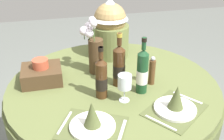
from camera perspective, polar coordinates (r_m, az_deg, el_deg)
The scene contains 11 objects.
dining_table at distance 1.87m, azimuth 0.25°, elevation -6.29°, with size 1.43×1.43×0.77m.
place_setting_left at distance 1.40m, azimuth -4.21°, elevation -10.70°, with size 0.42×0.39×0.16m.
place_setting_right at distance 1.56m, azimuth 13.40°, elevation -6.92°, with size 0.43×0.41×0.16m.
flower_vase at distance 1.86m, azimuth -3.83°, elevation 4.62°, with size 0.16×0.19×0.40m.
wine_bottle_left at distance 1.71m, azimuth 1.52°, elevation 0.94°, with size 0.08×0.08×0.36m.
wine_bottle_centre at distance 1.59m, azimuth -2.28°, elevation -1.78°, with size 0.07×0.07×0.33m.
wine_bottle_right at distance 1.64m, azimuth 6.47°, elevation -0.31°, with size 0.07×0.07×0.37m.
wine_glass_right at distance 1.56m, azimuth 2.72°, elevation -2.64°, with size 0.08×0.08×0.17m.
pepper_mill at distance 1.76m, azimuth 8.51°, elevation -0.27°, with size 0.04×0.04×0.20m.
gift_tub_back_centre at distance 2.10m, azimuth -0.41°, elevation 9.37°, with size 0.29×0.29×0.46m.
woven_basket_side_left at distance 1.85m, azimuth -14.72°, elevation -0.72°, with size 0.26×0.23×0.16m.
Camera 1 is at (-0.37, -1.49, 1.70)m, focal length 42.96 mm.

